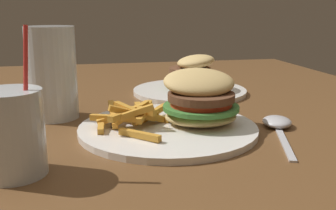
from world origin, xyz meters
The scene contains 6 objects.
dining_table centered at (0.00, 0.00, 0.62)m, with size 1.28×1.26×0.71m.
meal_plate_near centered at (0.09, -0.16, 0.74)m, with size 0.28×0.28×0.10m.
beer_glass centered at (-0.12, -0.05, 0.79)m, with size 0.08×0.08×0.16m.
juice_glass centered at (-0.15, -0.29, 0.76)m, with size 0.08×0.08×0.17m.
spoon centered at (0.24, -0.18, 0.72)m, with size 0.09×0.19×0.02m.
meal_plate_far centered at (0.17, 0.10, 0.74)m, with size 0.26×0.26×0.09m.
Camera 1 is at (-0.06, -0.75, 0.90)m, focal length 42.00 mm.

